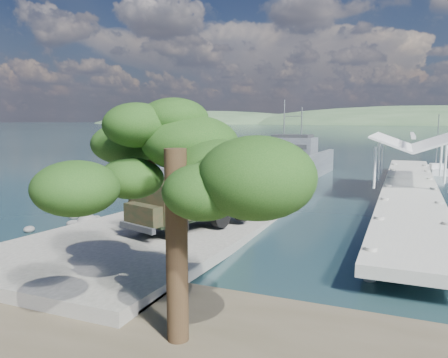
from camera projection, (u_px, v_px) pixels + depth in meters
ground at (154, 239)px, 23.85m from camera, size 1400.00×1400.00×0.00m
boat_ramp at (143, 239)px, 22.90m from camera, size 10.00×18.00×0.50m
shoreline_rocks at (71, 226)px, 26.66m from camera, size 3.20×5.60×0.90m
distant_headlands at (440, 125)px, 517.28m from camera, size 1000.00×240.00×48.00m
pier at (410, 179)px, 35.87m from camera, size 6.40×44.00×6.10m
landing_craft at (266, 175)px, 45.05m from camera, size 9.56×32.47×9.55m
military_truck at (200, 193)px, 24.43m from camera, size 4.82×8.48×3.78m
soldier at (132, 214)px, 23.82m from camera, size 0.63×0.42×1.70m
sailboat_far at (436, 170)px, 52.46m from camera, size 2.45×6.12×7.25m
overhang_tree at (167, 153)px, 12.04m from camera, size 7.62×7.02×6.92m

